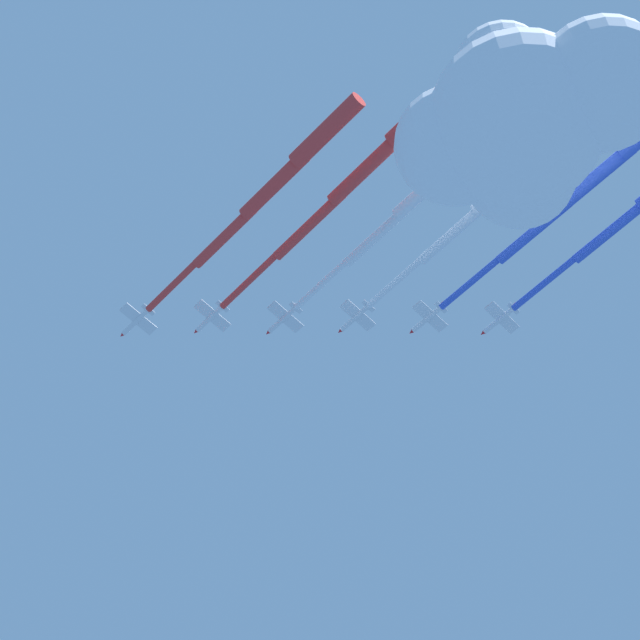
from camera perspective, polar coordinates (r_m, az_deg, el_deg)
jet_lead at (r=228.34m, az=-2.19°, el=6.77°), size 66.58×37.61×3.90m
jet_port_inner at (r=228.66m, az=2.44°, el=7.66°), size 72.35×41.17×3.96m
jet_starboard_inner at (r=231.59m, az=5.43°, el=6.67°), size 65.34×37.12×3.92m
jet_port_mid at (r=234.48m, az=9.34°, el=6.85°), size 66.48×38.14×3.93m
jet_starboard_mid at (r=237.69m, az=13.52°, el=6.95°), size 69.75×39.01×3.92m
cloud_puff at (r=215.03m, az=9.97°, el=9.71°), size 51.01×37.99×36.27m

